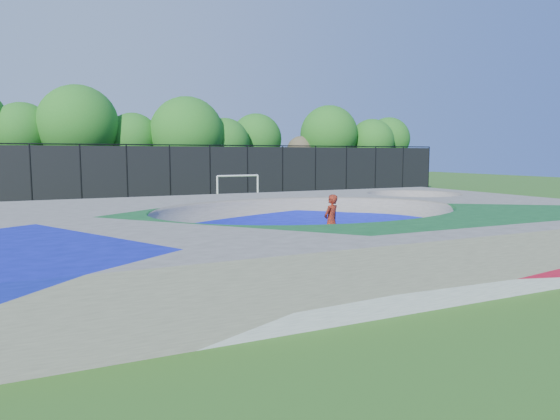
% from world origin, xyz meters
% --- Properties ---
extents(ground, '(120.00, 120.00, 0.00)m').
position_xyz_m(ground, '(0.00, 0.00, 0.00)').
color(ground, '#2A5C19').
rests_on(ground, ground).
extents(skate_deck, '(22.00, 14.00, 1.50)m').
position_xyz_m(skate_deck, '(0.00, 0.00, 0.75)').
color(skate_deck, gray).
rests_on(skate_deck, ground).
extents(skater, '(0.82, 0.70, 1.91)m').
position_xyz_m(skater, '(0.97, 0.17, 0.95)').
color(skater, red).
rests_on(skater, ground).
extents(skateboard, '(0.77, 0.62, 0.05)m').
position_xyz_m(skateboard, '(0.97, 0.17, 0.03)').
color(skateboard, black).
rests_on(skateboard, ground).
extents(soccer_goal, '(2.98, 0.12, 1.97)m').
position_xyz_m(soccer_goal, '(3.43, 16.25, 1.36)').
color(soccer_goal, silver).
rests_on(soccer_goal, ground).
extents(fence, '(48.09, 0.09, 4.04)m').
position_xyz_m(fence, '(0.00, 21.00, 2.10)').
color(fence, black).
rests_on(fence, ground).
extents(treeline, '(52.50, 7.75, 8.51)m').
position_xyz_m(treeline, '(-2.06, 26.06, 4.97)').
color(treeline, '#4E3827').
rests_on(treeline, ground).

